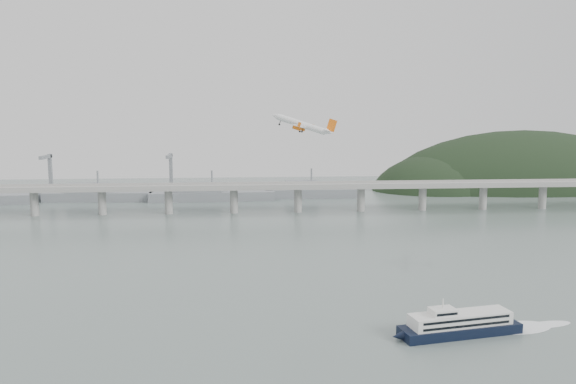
{
  "coord_description": "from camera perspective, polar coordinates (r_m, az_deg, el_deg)",
  "views": [
    {
      "loc": [
        -24.02,
        -232.08,
        75.76
      ],
      "look_at": [
        0.0,
        55.0,
        36.0
      ],
      "focal_mm": 35.0,
      "sensor_mm": 36.0,
      "label": 1
    }
  ],
  "objects": [
    {
      "name": "bridge",
      "position": [
        436.57,
        -1.74,
        0.21
      ],
      "size": [
        800.0,
        22.0,
        23.9
      ],
      "color": "gray",
      "rests_on": "ground"
    },
    {
      "name": "ferry",
      "position": [
        208.65,
        17.07,
        -12.72
      ],
      "size": [
        70.95,
        21.3,
        13.45
      ],
      "rotation": [
        0.0,
        0.0,
        0.17
      ],
      "color": "black",
      "rests_on": "ground"
    },
    {
      "name": "distant_fleet",
      "position": [
        518.89,
        -19.4,
        -0.29
      ],
      "size": [
        453.0,
        60.9,
        40.0
      ],
      "color": "slate",
      "rests_on": "ground"
    },
    {
      "name": "airliner",
      "position": [
        306.27,
        1.51,
        6.82
      ],
      "size": [
        35.73,
        33.34,
        13.58
      ],
      "rotation": [
        0.05,
        -0.3,
        2.79
      ],
      "color": "white",
      "rests_on": "ground"
    },
    {
      "name": "headland",
      "position": [
        650.04,
        23.69,
        -1.22
      ],
      "size": [
        365.0,
        155.0,
        156.0
      ],
      "color": "black",
      "rests_on": "ground"
    },
    {
      "name": "ground",
      "position": [
        245.31,
        1.09,
        -10.13
      ],
      "size": [
        900.0,
        900.0,
        0.0
      ],
      "primitive_type": "plane",
      "color": "slate",
      "rests_on": "ground"
    }
  ]
}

